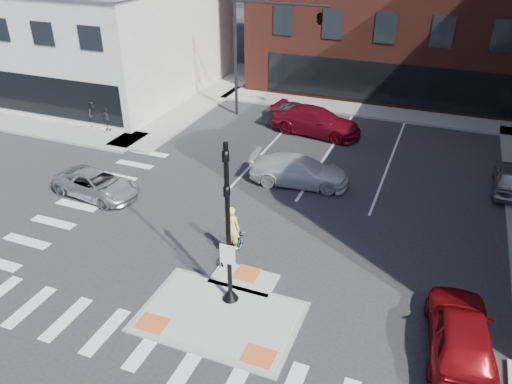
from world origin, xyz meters
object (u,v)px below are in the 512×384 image
at_px(bg_car_silver, 512,178).
at_px(pedestrian_b, 107,119).
at_px(cyclist, 232,241).
at_px(bg_car_red, 316,121).
at_px(red_sedan, 461,334).
at_px(bg_car_dark, 297,117).
at_px(white_pickup, 299,170).
at_px(pedestrian_a, 94,115).
at_px(silver_suv, 97,184).

xyz_separation_m(bg_car_silver, pedestrian_b, (-23.18, -1.00, 0.21)).
bearing_deg(cyclist, bg_car_red, -85.14).
height_order(red_sedan, bg_car_red, bg_car_red).
distance_m(bg_car_silver, pedestrian_b, 23.20).
bearing_deg(bg_car_silver, bg_car_dark, -16.00).
xyz_separation_m(white_pickup, pedestrian_a, (-14.19, 2.16, 0.29)).
bearing_deg(pedestrian_b, cyclist, -46.40).
bearing_deg(bg_car_dark, pedestrian_a, 118.28).
xyz_separation_m(bg_car_dark, pedestrian_b, (-10.78, -5.10, 0.18)).
relative_size(pedestrian_a, pedestrian_b, 1.15).
bearing_deg(bg_car_silver, bg_car_red, -15.97).
bearing_deg(white_pickup, pedestrian_b, 73.87).
relative_size(silver_suv, pedestrian_a, 2.54).
bearing_deg(red_sedan, bg_car_dark, -63.73).
bearing_deg(pedestrian_b, bg_car_dark, 14.87).
relative_size(bg_car_silver, pedestrian_a, 2.33).
relative_size(red_sedan, bg_car_dark, 1.07).
height_order(red_sedan, pedestrian_a, pedestrian_a).
relative_size(silver_suv, pedestrian_b, 2.93).
bearing_deg(silver_suv, bg_car_silver, -59.92).
bearing_deg(pedestrian_b, white_pickup, -19.69).
bearing_deg(bg_car_red, pedestrian_b, 118.35).
xyz_separation_m(red_sedan, cyclist, (-8.56, 1.98, -0.01)).
distance_m(silver_suv, cyclist, 8.45).
height_order(red_sedan, bg_car_silver, red_sedan).
distance_m(silver_suv, bg_car_silver, 20.31).
height_order(bg_car_dark, bg_car_red, bg_car_red).
distance_m(silver_suv, bg_car_dark, 13.64).
bearing_deg(white_pickup, red_sedan, -145.30).
distance_m(red_sedan, cyclist, 8.78).
distance_m(red_sedan, bg_car_dark, 19.34).
distance_m(bg_car_silver, cyclist, 14.64).
xyz_separation_m(silver_suv, white_pickup, (8.72, 4.85, 0.11)).
bearing_deg(white_pickup, bg_car_silver, -79.25).
relative_size(cyclist, pedestrian_a, 1.34).
distance_m(cyclist, pedestrian_a, 16.45).
relative_size(silver_suv, red_sedan, 0.94).
xyz_separation_m(cyclist, pedestrian_b, (-12.68, 9.20, 0.12)).
bearing_deg(bg_car_red, bg_car_silver, -100.67).
xyz_separation_m(white_pickup, bg_car_red, (-1.04, 6.78, 0.09)).
relative_size(silver_suv, bg_car_red, 0.78).
height_order(bg_car_dark, cyclist, cyclist).
height_order(bg_car_dark, bg_car_silver, bg_car_dark).
bearing_deg(white_pickup, pedestrian_a, 74.48).
xyz_separation_m(silver_suv, pedestrian_b, (-4.51, 7.01, 0.29)).
distance_m(silver_suv, bg_car_red, 13.94).
bearing_deg(bg_car_silver, pedestrian_b, 4.77).
xyz_separation_m(bg_car_dark, bg_car_silver, (12.39, -4.10, -0.03)).
bearing_deg(silver_suv, pedestrian_b, 39.63).
height_order(silver_suv, bg_car_dark, bg_car_dark).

